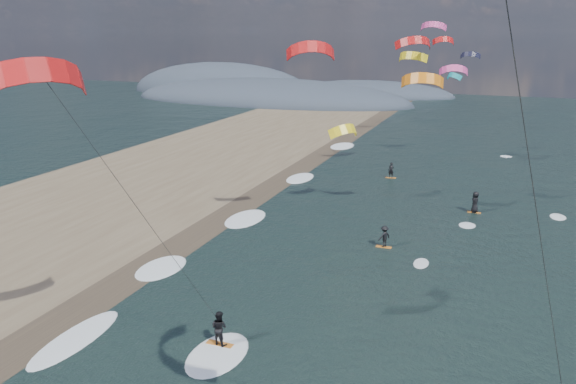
% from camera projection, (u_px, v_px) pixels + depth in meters
% --- Properties ---
extents(wet_sand_strip, '(3.00, 240.00, 0.00)m').
position_uv_depth(wet_sand_strip, '(98.00, 298.00, 32.36)').
color(wet_sand_strip, '#382D23').
rests_on(wet_sand_strip, ground).
extents(coastal_hills, '(80.00, 41.00, 15.00)m').
position_uv_depth(coastal_hills, '(262.00, 97.00, 131.45)').
color(coastal_hills, '#3D4756').
rests_on(coastal_hills, ground).
extents(kitesurfer_near_a, '(7.98, 9.58, 18.81)m').
position_uv_depth(kitesurfer_near_a, '(511.00, 37.00, 10.51)').
color(kitesurfer_near_a, '#C66F23').
rests_on(kitesurfer_near_a, ground).
extents(kitesurfer_near_b, '(6.83, 9.39, 14.52)m').
position_uv_depth(kitesurfer_near_b, '(106.00, 172.00, 21.90)').
color(kitesurfer_near_b, '#C66F23').
rests_on(kitesurfer_near_b, ground).
extents(far_kitesurfers, '(10.03, 20.50, 1.86)m').
position_uv_depth(far_kitesurfers, '(425.00, 208.00, 46.11)').
color(far_kitesurfers, '#C66F23').
rests_on(far_kitesurfers, ground).
extents(bg_kite_field, '(9.99, 68.05, 9.99)m').
position_uv_depth(bg_kite_field, '(428.00, 55.00, 64.57)').
color(bg_kite_field, '#D83F8C').
rests_on(bg_kite_field, ground).
extents(shoreline_surf, '(2.40, 79.40, 0.11)m').
position_uv_depth(shoreline_surf, '(162.00, 270.00, 36.20)').
color(shoreline_surf, white).
rests_on(shoreline_surf, ground).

